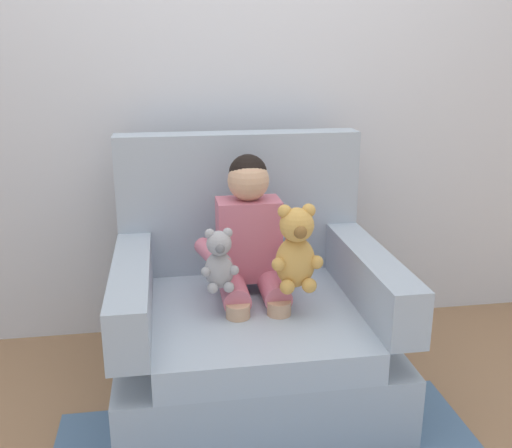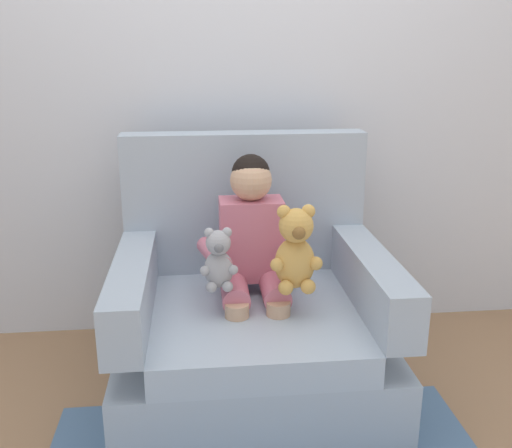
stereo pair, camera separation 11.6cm
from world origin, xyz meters
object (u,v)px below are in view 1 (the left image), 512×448
Objects in this scene: seated_child at (251,247)px; plush_honey at (296,250)px; plush_grey at (219,261)px; armchair at (250,317)px.

plush_honey is (0.14, -0.20, 0.05)m from seated_child.
seated_child is at bearing 62.05° from plush_grey.
armchair is 3.24× the size of plush_honey.
armchair is 0.37m from plush_grey.
plush_grey is at bearing 177.79° from plush_honey.
seated_child reaches higher than plush_grey.
seated_child is at bearing 71.59° from armchair.
plush_grey is (-0.29, 0.03, -0.04)m from plush_honey.
plush_honey is at bearing -55.21° from seated_child.
armchair reaches higher than plush_grey.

